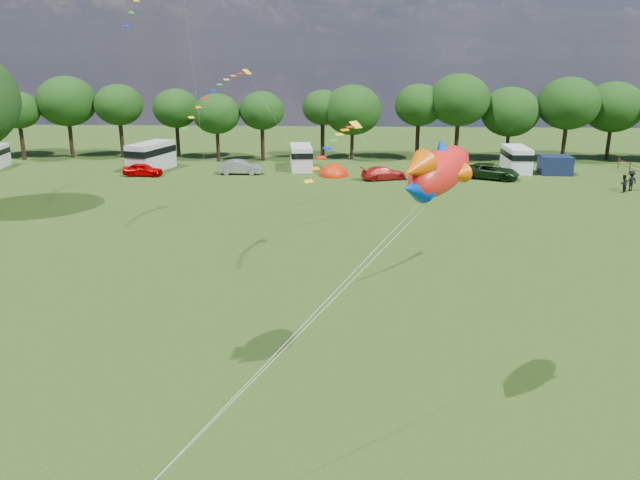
{
  "coord_description": "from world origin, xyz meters",
  "views": [
    {
      "loc": [
        1.34,
        -20.78,
        12.76
      ],
      "look_at": [
        0.0,
        8.0,
        4.0
      ],
      "focal_mm": 35.0,
      "sensor_mm": 36.0,
      "label": 1
    }
  ],
  "objects_px": {
    "tent_orange": "(334,175)",
    "walker_a": "(623,183)",
    "campervan_c": "(301,156)",
    "tent_greyblue": "(422,180)",
    "car_a": "(143,170)",
    "walker_b": "(631,181)",
    "campervan_b": "(151,155)",
    "car_c": "(384,173)",
    "campervan_d": "(516,158)",
    "fish_kite": "(435,172)",
    "car_b": "(240,167)",
    "car_d": "(491,171)"
  },
  "relations": [
    {
      "from": "walker_b",
      "to": "fish_kite",
      "type": "bearing_deg",
      "value": 36.73
    },
    {
      "from": "tent_greyblue",
      "to": "walker_b",
      "type": "height_order",
      "value": "walker_b"
    },
    {
      "from": "car_b",
      "to": "campervan_c",
      "type": "height_order",
      "value": "campervan_c"
    },
    {
      "from": "tent_greyblue",
      "to": "campervan_d",
      "type": "bearing_deg",
      "value": 26.99
    },
    {
      "from": "car_c",
      "to": "campervan_c",
      "type": "relative_size",
      "value": 0.8
    },
    {
      "from": "car_a",
      "to": "walker_a",
      "type": "height_order",
      "value": "walker_a"
    },
    {
      "from": "car_a",
      "to": "car_c",
      "type": "xyz_separation_m",
      "value": [
        25.46,
        -0.78,
        -0.02
      ]
    },
    {
      "from": "car_a",
      "to": "fish_kite",
      "type": "xyz_separation_m",
      "value": [
        24.72,
        -43.61,
        8.15
      ]
    },
    {
      "from": "campervan_c",
      "to": "car_d",
      "type": "bearing_deg",
      "value": -110.51
    },
    {
      "from": "tent_orange",
      "to": "tent_greyblue",
      "type": "relative_size",
      "value": 1.08
    },
    {
      "from": "car_a",
      "to": "car_b",
      "type": "relative_size",
      "value": 0.97
    },
    {
      "from": "car_d",
      "to": "car_a",
      "type": "bearing_deg",
      "value": 113.46
    },
    {
      "from": "tent_greyblue",
      "to": "fish_kite",
      "type": "relative_size",
      "value": 0.82
    },
    {
      "from": "campervan_d",
      "to": "walker_b",
      "type": "relative_size",
      "value": 2.79
    },
    {
      "from": "car_b",
      "to": "walker_a",
      "type": "distance_m",
      "value": 38.16
    },
    {
      "from": "car_c",
      "to": "fish_kite",
      "type": "height_order",
      "value": "fish_kite"
    },
    {
      "from": "tent_orange",
      "to": "walker_a",
      "type": "height_order",
      "value": "walker_a"
    },
    {
      "from": "car_b",
      "to": "car_a",
      "type": "bearing_deg",
      "value": 97.3
    },
    {
      "from": "fish_kite",
      "to": "walker_b",
      "type": "height_order",
      "value": "fish_kite"
    },
    {
      "from": "car_b",
      "to": "tent_orange",
      "type": "distance_m",
      "value": 10.12
    },
    {
      "from": "campervan_c",
      "to": "fish_kite",
      "type": "relative_size",
      "value": 1.41
    },
    {
      "from": "walker_b",
      "to": "campervan_b",
      "type": "bearing_deg",
      "value": -31.51
    },
    {
      "from": "car_b",
      "to": "campervan_d",
      "type": "relative_size",
      "value": 0.79
    },
    {
      "from": "car_a",
      "to": "fish_kite",
      "type": "relative_size",
      "value": 1.05
    },
    {
      "from": "tent_orange",
      "to": "tent_greyblue",
      "type": "distance_m",
      "value": 9.35
    },
    {
      "from": "tent_orange",
      "to": "walker_b",
      "type": "relative_size",
      "value": 1.8
    },
    {
      "from": "car_a",
      "to": "tent_orange",
      "type": "relative_size",
      "value": 1.19
    },
    {
      "from": "car_b",
      "to": "car_c",
      "type": "bearing_deg",
      "value": -100.22
    },
    {
      "from": "campervan_d",
      "to": "fish_kite",
      "type": "relative_size",
      "value": 1.36
    },
    {
      "from": "car_d",
      "to": "tent_greyblue",
      "type": "height_order",
      "value": "car_d"
    },
    {
      "from": "campervan_b",
      "to": "walker_b",
      "type": "height_order",
      "value": "campervan_b"
    },
    {
      "from": "campervan_b",
      "to": "campervan_c",
      "type": "relative_size",
      "value": 1.18
    },
    {
      "from": "car_a",
      "to": "campervan_d",
      "type": "distance_m",
      "value": 40.54
    },
    {
      "from": "car_b",
      "to": "fish_kite",
      "type": "bearing_deg",
      "value": -163.62
    },
    {
      "from": "campervan_b",
      "to": "car_a",
      "type": "bearing_deg",
      "value": -161.65
    },
    {
      "from": "campervan_c",
      "to": "tent_greyblue",
      "type": "relative_size",
      "value": 1.73
    },
    {
      "from": "car_d",
      "to": "tent_orange",
      "type": "relative_size",
      "value": 1.65
    },
    {
      "from": "campervan_c",
      "to": "campervan_d",
      "type": "relative_size",
      "value": 1.04
    },
    {
      "from": "car_b",
      "to": "campervan_b",
      "type": "distance_m",
      "value": 10.5
    },
    {
      "from": "car_a",
      "to": "tent_orange",
      "type": "height_order",
      "value": "car_a"
    },
    {
      "from": "tent_orange",
      "to": "walker_b",
      "type": "bearing_deg",
      "value": -12.45
    },
    {
      "from": "car_b",
      "to": "car_d",
      "type": "relative_size",
      "value": 0.74
    },
    {
      "from": "fish_kite",
      "to": "campervan_d",
      "type": "bearing_deg",
      "value": 18.58
    },
    {
      "from": "tent_greyblue",
      "to": "tent_orange",
      "type": "bearing_deg",
      "value": 167.13
    },
    {
      "from": "campervan_d",
      "to": "walker_a",
      "type": "distance_m",
      "value": 12.79
    },
    {
      "from": "car_c",
      "to": "tent_greyblue",
      "type": "relative_size",
      "value": 1.38
    },
    {
      "from": "car_a",
      "to": "tent_greyblue",
      "type": "xyz_separation_m",
      "value": [
        29.34,
        -0.85,
        -0.68
      ]
    },
    {
      "from": "tent_orange",
      "to": "walker_a",
      "type": "relative_size",
      "value": 2.09
    },
    {
      "from": "car_a",
      "to": "campervan_d",
      "type": "relative_size",
      "value": 0.77
    },
    {
      "from": "car_b",
      "to": "car_d",
      "type": "distance_m",
      "value": 26.5
    }
  ]
}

